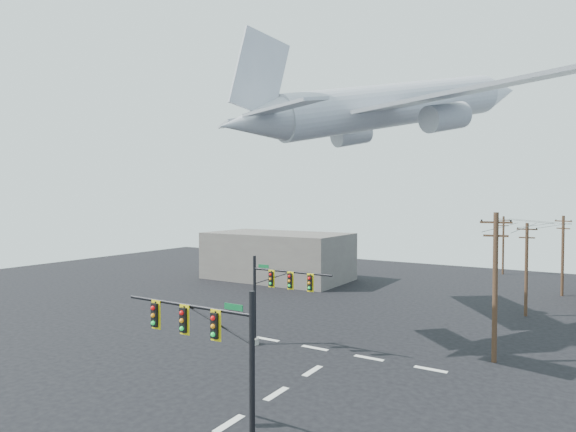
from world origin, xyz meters
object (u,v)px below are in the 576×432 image
Objects in this scene: signal_mast_near at (216,357)px; airliner at (395,106)px; signal_mast_far at (272,297)px; utility_pole_c at (563,254)px; utility_pole_d at (503,244)px; utility_pole_b at (526,267)px; utility_pole_a at (495,284)px.

airliner is at bearing 89.88° from signal_mast_near.
airliner reaches higher than signal_mast_far.
utility_pole_d is (-7.55, 12.78, -0.31)m from utility_pole_c.
signal_mast_near is 0.85× the size of utility_pole_c.
utility_pole_c reaches higher than utility_pole_d.
utility_pole_b reaches higher than signal_mast_far.
signal_mast_near is at bearing -152.48° from airliner.
utility_pole_b is (8.59, 31.85, 0.48)m from signal_mast_near.
signal_mast_far is at bearing -89.63° from utility_pole_d.
signal_mast_far is at bearing -129.30° from utility_pole_b.
utility_pole_c is 28.12m from airliner.
signal_mast_far is at bearing -93.16° from utility_pole_c.
utility_pole_a is at bearing -71.69° from utility_pole_c.
airliner reaches higher than utility_pole_b.
signal_mast_near is at bearing -108.52° from utility_pole_b.
utility_pole_a is at bearing 65.02° from signal_mast_near.
airliner is at bearing -83.75° from utility_pole_d.
utility_pole_b reaches higher than signal_mast_near.
signal_mast_far is 17.61m from airliner.
airliner is (5.50, 9.07, 14.06)m from signal_mast_far.
utility_pole_d is 37.75m from airliner.
airliner is (-3.38, -35.11, 13.46)m from utility_pole_d.
utility_pole_c is at bearing -47.69° from utility_pole_d.
utility_pole_a reaches higher than utility_pole_d.
utility_pole_b is at bearing -66.47° from utility_pole_d.
utility_pole_b is at bearing -76.81° from utility_pole_c.
utility_pole_a is 1.11× the size of utility_pole_c.
airliner reaches higher than signal_mast_near.
utility_pole_a is 0.34× the size of airliner.
utility_pole_c is 0.31× the size of airliner.
signal_mast_far is at bearing -166.86° from utility_pole_a.
utility_pole_b is (0.46, 14.41, -0.66)m from utility_pole_a.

